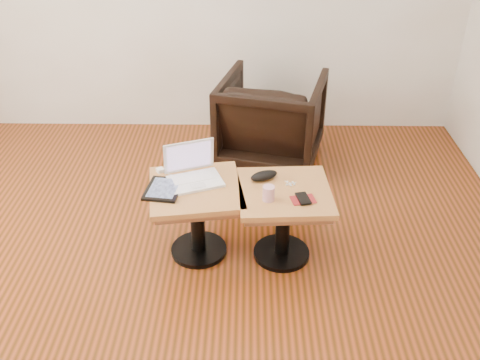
{
  "coord_description": "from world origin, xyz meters",
  "views": [
    {
      "loc": [
        0.44,
        -2.19,
        2.18
      ],
      "look_at": [
        0.4,
        0.43,
        0.53
      ],
      "focal_mm": 40.0,
      "sensor_mm": 36.0,
      "label": 1
    }
  ],
  "objects_px": {
    "side_table_left": "(197,204)",
    "side_table_right": "(284,207)",
    "laptop": "(193,173)",
    "armchair": "(271,119)",
    "striped_cup": "(269,193)"
  },
  "relations": [
    {
      "from": "side_table_right",
      "to": "laptop",
      "type": "bearing_deg",
      "value": 165.31
    },
    {
      "from": "side_table_right",
      "to": "side_table_left",
      "type": "bearing_deg",
      "value": 173.91
    },
    {
      "from": "side_table_right",
      "to": "laptop",
      "type": "distance_m",
      "value": 0.58
    },
    {
      "from": "laptop",
      "to": "striped_cup",
      "type": "height_order",
      "value": "laptop"
    },
    {
      "from": "laptop",
      "to": "armchair",
      "type": "bearing_deg",
      "value": 44.24
    },
    {
      "from": "striped_cup",
      "to": "armchair",
      "type": "relative_size",
      "value": 0.11
    },
    {
      "from": "laptop",
      "to": "striped_cup",
      "type": "relative_size",
      "value": 4.27
    },
    {
      "from": "side_table_right",
      "to": "striped_cup",
      "type": "distance_m",
      "value": 0.22
    },
    {
      "from": "side_table_left",
      "to": "side_table_right",
      "type": "bearing_deg",
      "value": -11.82
    },
    {
      "from": "armchair",
      "to": "laptop",
      "type": "bearing_deg",
      "value": 79.79
    },
    {
      "from": "side_table_left",
      "to": "striped_cup",
      "type": "xyz_separation_m",
      "value": [
        0.42,
        -0.13,
        0.16
      ]
    },
    {
      "from": "striped_cup",
      "to": "laptop",
      "type": "bearing_deg",
      "value": 154.4
    },
    {
      "from": "laptop",
      "to": "striped_cup",
      "type": "xyz_separation_m",
      "value": [
        0.44,
        -0.21,
        -0.0
      ]
    },
    {
      "from": "side_table_right",
      "to": "striped_cup",
      "type": "height_order",
      "value": "striped_cup"
    },
    {
      "from": "striped_cup",
      "to": "armchair",
      "type": "xyz_separation_m",
      "value": [
        0.07,
        1.32,
        -0.17
      ]
    }
  ]
}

